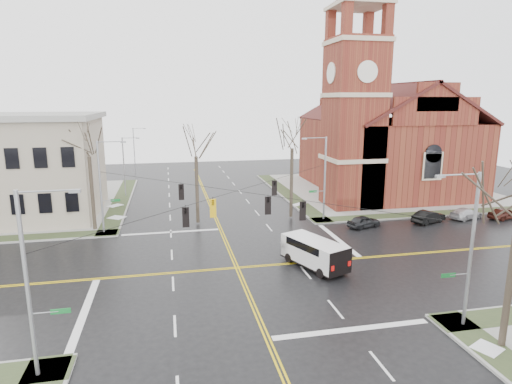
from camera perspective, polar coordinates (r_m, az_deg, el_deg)
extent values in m
plane|color=black|center=(34.26, -2.54, -10.06)|extent=(120.00, 120.00, 0.00)
cube|color=gray|center=(65.09, 15.94, 0.30)|extent=(30.00, 30.00, 0.15)
cube|color=#2D3B20|center=(59.98, 4.17, -0.17)|extent=(2.00, 30.00, 0.02)
cube|color=#2D3B20|center=(53.58, 22.74, -2.60)|extent=(30.00, 2.00, 0.02)
cube|color=gray|center=(61.13, -30.56, -1.70)|extent=(30.00, 30.00, 0.15)
cube|color=#2D3B20|center=(58.08, -17.60, -1.13)|extent=(2.00, 30.00, 0.02)
cube|color=gold|center=(34.24, -2.75, -10.06)|extent=(0.12, 100.00, 0.01)
cube|color=gold|center=(34.27, -2.34, -10.03)|extent=(0.12, 100.00, 0.01)
cube|color=gold|center=(34.14, -2.51, -10.12)|extent=(100.00, 0.12, 0.01)
cube|color=gold|center=(34.36, -2.58, -9.97)|extent=(100.00, 0.12, 0.01)
cube|color=silver|center=(26.48, 12.67, -17.43)|extent=(9.50, 0.50, 0.01)
cube|color=silver|center=(43.77, -11.29, -5.27)|extent=(9.50, 0.50, 0.01)
cube|color=silver|center=(29.84, -21.85, -14.48)|extent=(0.50, 9.50, 0.01)
cube|color=silver|center=(41.55, 10.83, -6.20)|extent=(0.50, 9.50, 0.01)
cube|color=maroon|center=(53.17, 12.84, 8.70)|extent=(6.00, 6.00, 20.00)
cube|color=#C0B094|center=(53.48, 13.34, 18.90)|extent=(6.30, 6.30, 0.50)
cylinder|color=silver|center=(50.41, 14.65, 15.27)|extent=(2.40, 0.15, 2.40)
cylinder|color=silver|center=(51.98, 9.98, 15.37)|extent=(0.15, 2.40, 2.40)
cube|color=maroon|center=(65.64, 16.56, 4.72)|extent=(18.00, 24.00, 10.00)
cube|color=maroon|center=(56.78, 11.04, 1.04)|extent=(2.00, 5.00, 4.40)
cube|color=tan|center=(54.57, -29.83, 2.71)|extent=(18.00, 14.00, 11.00)
cylinder|color=gray|center=(46.63, 9.15, 1.77)|extent=(0.20, 0.20, 9.00)
cylinder|color=gray|center=(46.68, 8.41, 0.11)|extent=(1.20, 0.06, 0.06)
cube|color=#116427|center=(46.45, 7.60, 0.08)|extent=(0.90, 0.04, 0.25)
cylinder|color=gray|center=(45.63, 7.92, 7.16)|extent=(2.40, 0.08, 0.08)
cube|color=gray|center=(45.25, 6.48, 7.09)|extent=(0.50, 0.22, 0.15)
cylinder|color=gray|center=(44.09, -20.03, 0.58)|extent=(0.20, 0.20, 9.00)
cylinder|color=gray|center=(44.28, -19.14, -1.10)|extent=(1.20, 0.06, 0.06)
cube|color=#116427|center=(44.20, -18.24, -1.06)|extent=(0.90, 0.04, 0.25)
cylinder|color=gray|center=(43.32, -18.88, 6.36)|extent=(2.40, 0.08, 0.08)
cube|color=gray|center=(43.19, -17.28, 6.38)|extent=(0.50, 0.22, 0.15)
cylinder|color=gray|center=(27.09, 26.77, -7.04)|extent=(0.20, 0.20, 9.00)
cylinder|color=gray|center=(27.18, 25.48, -9.88)|extent=(1.20, 0.06, 0.06)
cube|color=#116427|center=(26.77, 24.27, -10.10)|extent=(0.90, 0.04, 0.25)
cylinder|color=gray|center=(25.33, 25.58, 2.10)|extent=(2.40, 0.08, 0.08)
cube|color=gray|center=(24.64, 23.35, 1.93)|extent=(0.50, 0.22, 0.15)
cylinder|color=gray|center=(22.45, -28.19, -11.07)|extent=(0.20, 0.20, 9.00)
cylinder|color=gray|center=(22.82, -26.36, -14.22)|extent=(1.20, 0.06, 0.06)
cube|color=#116427|center=(22.65, -24.59, -14.25)|extent=(0.90, 0.04, 0.25)
cylinder|color=gray|center=(20.88, -26.25, 0.11)|extent=(2.40, 0.08, 0.08)
cube|color=gray|center=(20.62, -23.01, 0.12)|extent=(0.50, 0.22, 0.15)
cylinder|color=black|center=(32.42, -2.65, 0.14)|extent=(23.02, 23.02, 0.03)
cylinder|color=black|center=(32.42, -2.65, 0.14)|extent=(23.02, 23.02, 0.03)
imported|color=black|center=(28.34, -9.35, -3.35)|extent=(0.21, 0.26, 1.30)
imported|color=black|center=(37.21, 2.47, 0.53)|extent=(0.21, 0.26, 1.30)
imported|color=#E4AE0D|center=(30.41, -5.75, -2.18)|extent=(0.21, 0.26, 1.30)
imported|color=black|center=(36.12, -9.93, 0.00)|extent=(0.21, 0.26, 1.30)
imported|color=black|center=(29.72, 6.25, -2.52)|extent=(0.21, 0.26, 1.30)
imported|color=black|center=(31.06, 1.60, -1.81)|extent=(0.21, 0.26, 1.30)
cylinder|color=gray|center=(60.25, -17.19, 3.19)|extent=(0.16, 0.16, 8.00)
cylinder|color=gray|center=(59.71, -16.47, 6.93)|extent=(2.00, 0.07, 0.07)
cube|color=gray|center=(59.64, -15.50, 6.93)|extent=(0.45, 0.20, 0.13)
cylinder|color=gray|center=(80.02, -15.93, 5.37)|extent=(0.16, 0.16, 8.00)
cylinder|color=gray|center=(79.61, -15.37, 8.19)|extent=(2.00, 0.07, 0.07)
cube|color=gray|center=(79.56, -14.64, 8.19)|extent=(0.45, 0.20, 0.13)
cube|color=white|center=(34.17, 7.79, -7.88)|extent=(4.24, 6.17, 1.85)
cube|color=white|center=(35.97, 5.23, -7.23)|extent=(2.43, 1.75, 1.30)
cube|color=black|center=(36.05, 4.87, -6.18)|extent=(1.91, 0.88, 0.87)
cube|color=black|center=(34.13, 7.58, -6.83)|extent=(3.56, 4.47, 0.60)
cube|color=#B70C0A|center=(31.72, 10.19, -10.00)|extent=(0.27, 0.17, 0.37)
cube|color=#B70C0A|center=(32.85, 12.34, -9.30)|extent=(0.27, 0.17, 0.37)
cube|color=black|center=(34.51, 7.75, -9.35)|extent=(4.31, 6.24, 0.11)
cylinder|color=black|center=(35.24, 4.44, -8.75)|extent=(0.56, 0.83, 0.78)
cylinder|color=black|center=(36.44, 6.93, -8.08)|extent=(0.56, 0.83, 0.78)
cylinder|color=black|center=(32.57, 8.67, -10.66)|extent=(0.56, 0.83, 0.78)
cylinder|color=black|center=(33.87, 11.20, -9.84)|extent=(0.56, 0.83, 0.78)
imported|color=black|center=(45.73, 14.18, -3.84)|extent=(3.94, 2.51, 1.25)
imported|color=black|center=(49.56, 22.03, -3.07)|extent=(4.35, 2.83, 1.36)
imported|color=silver|center=(52.97, 26.17, -2.57)|extent=(4.50, 2.90, 1.21)
imported|color=#3D1811|center=(54.82, 30.18, -2.47)|extent=(4.07, 2.28, 1.31)
cylinder|color=#322920|center=(45.58, -21.00, -0.17)|extent=(0.36, 0.36, 7.39)
cylinder|color=#322920|center=(45.38, -7.87, 0.27)|extent=(0.36, 0.36, 7.06)
cylinder|color=#322920|center=(47.29, 4.75, 1.20)|extent=(0.36, 0.36, 7.66)
cylinder|color=#322920|center=(26.22, 30.68, -10.84)|extent=(0.36, 0.36, 6.63)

